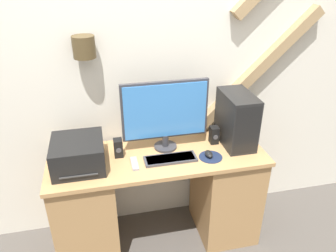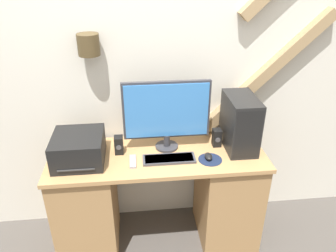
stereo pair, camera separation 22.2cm
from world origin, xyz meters
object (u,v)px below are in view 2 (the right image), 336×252
object	(u,v)px
monitor	(167,112)
speaker_right	(217,138)
mouse	(208,156)
remote_control	(133,161)
computer_tower	(240,123)
speaker_left	(119,145)
printer	(79,149)
keyboard	(169,159)

from	to	relation	value
monitor	speaker_right	size ratio (longest dim) A/B	4.66
mouse	remote_control	distance (m)	0.52
computer_tower	speaker_left	bearing A→B (deg)	179.50
printer	remote_control	world-z (taller)	printer
keyboard	speaker_right	xyz separation A→B (m)	(0.37, 0.16, 0.06)
keyboard	speaker_right	world-z (taller)	speaker_right
speaker_left	keyboard	bearing A→B (deg)	-20.81
monitor	speaker_left	xyz separation A→B (m)	(-0.35, -0.04, -0.22)
keyboard	speaker_right	bearing A→B (deg)	23.13
computer_tower	remote_control	world-z (taller)	computer_tower
speaker_left	remote_control	xyz separation A→B (m)	(0.09, -0.13, -0.06)
speaker_left	computer_tower	bearing A→B (deg)	-0.50
monitor	remote_control	size ratio (longest dim) A/B	4.05
mouse	speaker_right	xyz separation A→B (m)	(0.10, 0.18, 0.04)
monitor	speaker_left	bearing A→B (deg)	-172.91
computer_tower	monitor	bearing A→B (deg)	174.46
computer_tower	printer	bearing A→B (deg)	-177.00
speaker_left	remote_control	bearing A→B (deg)	-54.75
mouse	speaker_left	world-z (taller)	speaker_left
mouse	printer	distance (m)	0.89
mouse	speaker_left	distance (m)	0.63
mouse	computer_tower	world-z (taller)	computer_tower
computer_tower	speaker_right	size ratio (longest dim) A/B	2.98
keyboard	printer	size ratio (longest dim) A/B	1.01
monitor	keyboard	world-z (taller)	monitor
remote_control	speaker_left	bearing A→B (deg)	125.25
mouse	speaker_right	bearing A→B (deg)	60.71
monitor	remote_control	xyz separation A→B (m)	(-0.25, -0.18, -0.28)
monitor	mouse	size ratio (longest dim) A/B	7.03
speaker_right	remote_control	size ratio (longest dim) A/B	0.87
printer	speaker_left	xyz separation A→B (m)	(0.27, 0.07, -0.03)
computer_tower	mouse	bearing A→B (deg)	-150.59
mouse	speaker_left	bearing A→B (deg)	166.40
mouse	remote_control	xyz separation A→B (m)	(-0.52, 0.02, -0.01)
keyboard	mouse	world-z (taller)	mouse
monitor	remote_control	distance (m)	0.41
computer_tower	speaker_right	distance (m)	0.20
mouse	printer	xyz separation A→B (m)	(-0.88, 0.08, 0.07)
speaker_left	monitor	bearing A→B (deg)	7.09
keyboard	computer_tower	world-z (taller)	computer_tower
monitor	printer	bearing A→B (deg)	-169.81
remote_control	printer	bearing A→B (deg)	169.63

